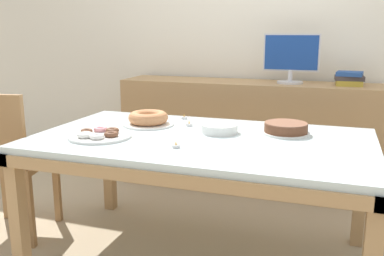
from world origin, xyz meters
name	(u,v)px	position (x,y,z in m)	size (l,w,h in m)	color
wall_back	(257,30)	(0.00, 1.52, 1.30)	(8.00, 0.10, 2.60)	silver
dining_table	(202,150)	(0.00, 0.00, 0.65)	(1.84, 1.08, 0.73)	silver
chair	(6,158)	(-1.23, -0.13, 0.52)	(0.50, 0.50, 0.94)	olive
sideboard	(246,136)	(0.00, 1.22, 0.45)	(2.06, 0.44, 0.90)	tan
computer_monitor	(291,59)	(0.33, 1.22, 1.08)	(0.42, 0.20, 0.38)	silver
book_stack	(349,79)	(0.76, 1.22, 0.95)	(0.21, 0.19, 0.10)	#B29933
cake_chocolate_round	(286,128)	(0.42, 0.22, 0.76)	(0.26, 0.26, 0.07)	white
cake_golden_bundt	(148,119)	(-0.40, 0.18, 0.77)	(0.31, 0.31, 0.08)	white
pastry_platter	(100,135)	(-0.52, -0.19, 0.74)	(0.34, 0.34, 0.04)	white
plate_stack	(219,128)	(0.06, 0.13, 0.75)	(0.21, 0.21, 0.05)	white
tealight_near_cakes	(176,146)	(-0.05, -0.25, 0.74)	(0.04, 0.04, 0.04)	silver
tealight_near_front	(189,124)	(-0.15, 0.24, 0.74)	(0.04, 0.04, 0.04)	silver
tealight_left_edge	(184,117)	(-0.26, 0.43, 0.74)	(0.04, 0.04, 0.04)	silver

